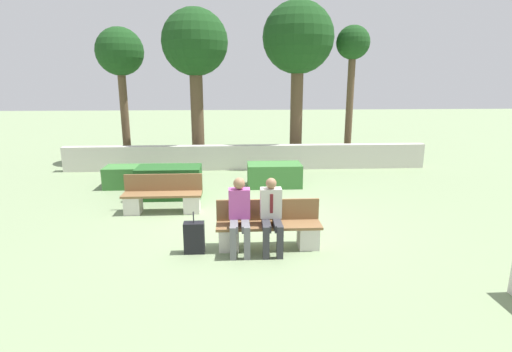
% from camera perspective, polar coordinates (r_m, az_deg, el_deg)
% --- Properties ---
extents(ground_plane, '(60.00, 60.00, 0.00)m').
position_cam_1_polar(ground_plane, '(8.70, -0.20, -6.56)').
color(ground_plane, gray).
extents(perimeter_wall, '(12.14, 0.30, 0.82)m').
position_cam_1_polar(perimeter_wall, '(13.51, -1.30, 2.70)').
color(perimeter_wall, beige).
rests_on(perimeter_wall, ground_plane).
extents(bench_front, '(1.91, 0.48, 0.86)m').
position_cam_1_polar(bench_front, '(7.37, 1.81, -7.69)').
color(bench_front, brown).
rests_on(bench_front, ground_plane).
extents(bench_left_side, '(1.81, 0.48, 0.86)m').
position_cam_1_polar(bench_left_side, '(9.47, -13.18, -3.12)').
color(bench_left_side, brown).
rests_on(bench_left_side, ground_plane).
extents(person_seated_man, '(0.38, 0.64, 1.32)m').
position_cam_1_polar(person_seated_man, '(7.10, 2.22, -5.17)').
color(person_seated_man, '#333338').
rests_on(person_seated_man, ground_plane).
extents(person_seated_woman, '(0.38, 0.64, 1.33)m').
position_cam_1_polar(person_seated_woman, '(7.07, -2.37, -5.17)').
color(person_seated_woman, slate).
rests_on(person_seated_woman, ground_plane).
extents(hedge_block_near_left, '(1.52, 0.85, 0.65)m').
position_cam_1_polar(hedge_block_near_left, '(11.44, 2.62, 0.18)').
color(hedge_block_near_left, '#3D7A38').
rests_on(hedge_block_near_left, ground_plane).
extents(hedge_block_near_right, '(2.11, 0.76, 0.60)m').
position_cam_1_polar(hedge_block_near_right, '(11.79, -15.81, -0.07)').
color(hedge_block_near_right, '#3D7A38').
rests_on(hedge_block_near_right, ground_plane).
extents(hedge_block_mid_left, '(1.62, 0.82, 0.82)m').
position_cam_1_polar(hedge_block_mid_left, '(10.56, -12.25, -0.85)').
color(hedge_block_mid_left, '#235623').
rests_on(hedge_block_mid_left, ground_plane).
extents(suitcase, '(0.36, 0.20, 0.77)m').
position_cam_1_polar(suitcase, '(7.24, -8.81, -8.68)').
color(suitcase, black).
rests_on(suitcase, ground_plane).
extents(tree_leftmost, '(1.65, 1.65, 4.73)m').
position_cam_1_polar(tree_leftmost, '(15.22, -18.86, 16.02)').
color(tree_leftmost, brown).
rests_on(tree_leftmost, ground_plane).
extents(tree_center_left, '(2.22, 2.22, 5.29)m').
position_cam_1_polar(tree_center_left, '(14.15, -8.72, 17.83)').
color(tree_center_left, brown).
rests_on(tree_center_left, ground_plane).
extents(tree_center_right, '(2.44, 2.44, 5.58)m').
position_cam_1_polar(tree_center_right, '(14.43, 6.03, 18.65)').
color(tree_center_right, brown).
rests_on(tree_center_right, ground_plane).
extents(tree_rightmost, '(1.15, 1.15, 4.78)m').
position_cam_1_polar(tree_rightmost, '(14.83, 13.63, 16.87)').
color(tree_rightmost, brown).
rests_on(tree_rightmost, ground_plane).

